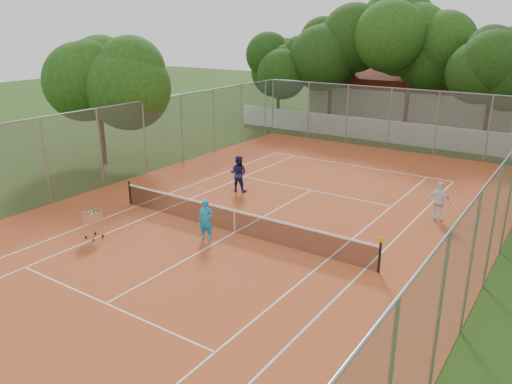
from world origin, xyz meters
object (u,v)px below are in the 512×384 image
Objects in this scene: clubhouse at (416,94)px; ball_hopper at (93,224)px; player_near at (206,220)px; player_far_right at (439,201)px; player_far_left at (238,174)px; tennis_net at (235,221)px.

ball_hopper is (-2.17, -32.46, -1.60)m from clubhouse.
player_near is 9.74m from player_far_right.
player_far_left is at bearing 18.87° from player_far_right.
clubhouse is 30.24m from player_near.
clubhouse is 9.11× the size of player_far_left.
clubhouse reaches higher than tennis_net.
tennis_net is 7.07× the size of player_far_right.
clubhouse is 14.09× the size of ball_hopper.
tennis_net is 8.58m from player_far_right.
tennis_net is 6.60× the size of player_far_left.
player_far_right is (8.27, -23.15, -1.34)m from clubhouse.
clubhouse reaches higher than player_far_right.
player_near is 4.35m from ball_hopper.
player_far_right is at bearing 65.74° from ball_hopper.
player_near reaches higher than ball_hopper.
player_near is (1.53, -30.17, -1.37)m from clubhouse.
player_far_left reaches higher than ball_hopper.
player_far_left is 1.55× the size of ball_hopper.
player_far_right reaches higher than ball_hopper.
player_far_right is at bearing 176.35° from player_far_left.
ball_hopper is (-4.17, -3.46, 0.09)m from tennis_net.
player_far_right is 1.44× the size of ball_hopper.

